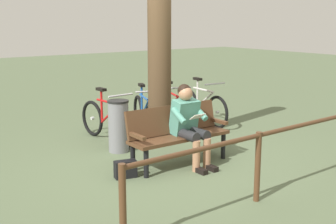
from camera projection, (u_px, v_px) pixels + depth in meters
ground_plane at (172, 164)px, 6.74m from camera, size 40.00×40.00×0.00m
bench at (177, 130)px, 6.66m from camera, size 1.60×0.48×0.87m
person_reading at (189, 121)px, 6.56m from camera, size 0.49×0.76×1.20m
handbag at (125, 169)px, 6.13m from camera, size 0.32×0.20×0.24m
tree_trunk at (159, 30)px, 7.49m from camera, size 0.40×0.40×3.90m
litter_bin at (118, 126)px, 7.28m from camera, size 0.35×0.35×0.85m
bicycle_purple at (202, 106)px, 9.23m from camera, size 0.48×1.68×0.94m
bicycle_silver at (172, 111)px, 8.76m from camera, size 0.66×1.61×0.94m
bicycle_red at (144, 116)px, 8.36m from camera, size 0.69×1.60×0.94m
bicycle_orange at (108, 121)px, 7.89m from camera, size 0.48×1.68×0.94m
railing_fence at (258, 152)px, 5.24m from camera, size 3.82×0.18×0.85m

